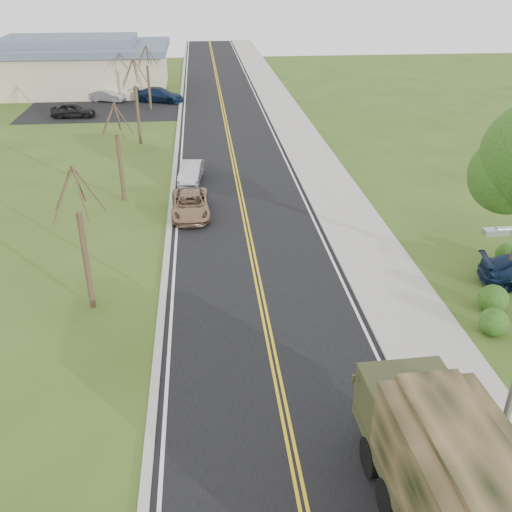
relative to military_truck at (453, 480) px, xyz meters
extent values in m
plane|color=#344918|center=(-3.21, 1.76, -2.05)|extent=(160.00, 160.00, 0.00)
cube|color=black|center=(-3.21, 41.76, -2.04)|extent=(8.00, 120.00, 0.01)
cube|color=#9E998E|center=(0.94, 41.76, -1.99)|extent=(0.30, 120.00, 0.12)
cube|color=#9E998E|center=(2.69, 41.76, -2.00)|extent=(3.20, 120.00, 0.10)
cube|color=#9E998E|center=(-7.36, 41.76, -2.00)|extent=(0.30, 120.00, 0.10)
cube|color=gray|center=(0.49, 1.26, 5.70)|extent=(0.50, 0.22, 0.12)
sphere|color=#1F4213|center=(6.99, 12.26, 2.90)|extent=(3.24, 3.24, 3.24)
cylinder|color=#38281C|center=(-10.21, 11.76, 0.05)|extent=(0.24, 0.24, 4.20)
cylinder|color=#38281C|center=(-9.73, 11.89, 3.08)|extent=(1.01, 0.33, 1.90)
cylinder|color=#38281C|center=(-10.18, 12.38, 3.00)|extent=(0.13, 1.29, 1.74)
cylinder|color=#38281C|center=(-10.67, 11.94, 3.08)|extent=(0.98, 0.43, 1.90)
cylinder|color=#38281C|center=(-10.60, 11.28, 3.00)|extent=(0.79, 1.05, 1.77)
cylinder|color=#38281C|center=(-9.94, 11.35, 3.08)|extent=(0.58, 0.90, 1.90)
cylinder|color=#38281C|center=(-10.21, 23.76, -0.07)|extent=(0.24, 0.24, 3.96)
cylinder|color=#38281C|center=(-9.76, 23.88, 2.79)|extent=(0.96, 0.32, 1.79)
cylinder|color=#38281C|center=(-10.18, 24.34, 2.71)|extent=(0.12, 1.22, 1.65)
cylinder|color=#38281C|center=(-10.64, 23.93, 2.79)|extent=(0.93, 0.41, 1.79)
cylinder|color=#38281C|center=(-10.57, 23.31, 2.71)|extent=(0.75, 0.99, 1.67)
cylinder|color=#38281C|center=(-9.96, 23.37, 2.79)|extent=(0.55, 0.85, 1.80)
cylinder|color=#38281C|center=(-10.21, 35.76, 0.17)|extent=(0.24, 0.24, 4.44)
cylinder|color=#38281C|center=(-9.70, 35.90, 3.37)|extent=(1.07, 0.35, 2.00)
cylinder|color=#38281C|center=(-10.17, 36.41, 3.29)|extent=(0.13, 1.36, 1.84)
cylinder|color=#38281C|center=(-10.69, 35.95, 3.37)|extent=(1.03, 0.46, 2.00)
cylinder|color=#38281C|center=(-10.62, 35.25, 3.29)|extent=(0.83, 1.10, 1.87)
cylinder|color=#38281C|center=(-9.92, 35.32, 3.37)|extent=(0.61, 0.95, 2.01)
cylinder|color=#38281C|center=(-10.21, 47.76, -0.01)|extent=(0.24, 0.24, 4.08)
cylinder|color=#38281C|center=(-9.75, 47.88, 2.93)|extent=(0.99, 0.33, 1.84)
cylinder|color=#38281C|center=(-10.18, 48.36, 2.86)|extent=(0.13, 1.25, 1.69)
cylinder|color=#38281C|center=(-10.66, 47.93, 2.93)|extent=(0.95, 0.42, 1.85)
cylinder|color=#38281C|center=(-10.59, 47.29, 2.86)|extent=(0.77, 1.02, 1.72)
cylinder|color=#38281C|center=(-9.95, 47.36, 2.93)|extent=(0.57, 0.88, 1.85)
cube|color=tan|center=(-19.21, 57.76, 0.05)|extent=(20.00, 12.00, 4.20)
cube|color=#475466|center=(-19.21, 57.76, 2.45)|extent=(21.00, 13.00, 0.70)
cube|color=#475466|center=(-19.21, 57.76, 3.15)|extent=(14.00, 8.00, 0.90)
cube|color=black|center=(-13.21, 47.76, -2.04)|extent=(18.00, 10.00, 0.02)
cylinder|color=black|center=(-1.10, 0.79, -1.49)|extent=(0.40, 1.13, 1.12)
cylinder|color=black|center=(1.03, 0.87, -1.49)|extent=(0.40, 1.13, 1.12)
cylinder|color=black|center=(-1.15, 2.21, -1.49)|extent=(0.40, 1.13, 1.12)
cylinder|color=black|center=(0.98, 2.29, -1.49)|extent=(0.40, 1.13, 1.12)
cube|color=#34381E|center=(-0.01, 0.22, -0.98)|extent=(2.70, 7.19, 0.36)
cube|color=#34381E|center=(-0.10, 2.81, -0.12)|extent=(2.51, 2.02, 1.42)
cube|color=black|center=(-0.14, 3.72, 0.08)|extent=(2.23, 0.16, 0.71)
cube|color=black|center=(0.02, -0.64, 0.34)|extent=(2.74, 5.47, 2.03)
cube|color=black|center=(0.02, -0.64, 1.40)|extent=(1.82, 5.44, 0.25)
imported|color=#8D6B4F|center=(-6.21, 21.06, -1.42)|extent=(2.16, 4.55, 1.25)
imported|color=#B0B1B5|center=(-6.21, 26.68, -1.44)|extent=(1.74, 3.85, 1.23)
imported|color=black|center=(-17.02, 45.00, -1.38)|extent=(4.01, 1.74, 1.35)
imported|color=#A5A4A9|center=(-14.79, 51.54, -1.46)|extent=(3.80, 2.50, 1.18)
imported|color=#0E1C35|center=(-9.49, 50.88, -1.33)|extent=(5.31, 3.58, 1.43)
camera|label=1|loc=(-5.43, -8.82, 10.60)|focal=40.00mm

